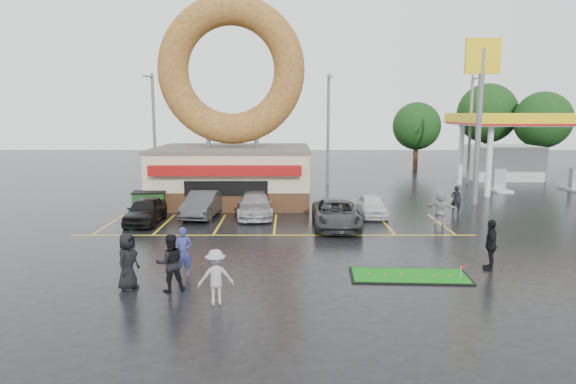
{
  "coord_description": "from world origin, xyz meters",
  "views": [
    {
      "loc": [
        0.68,
        -21.26,
        6.04
      ],
      "look_at": [
        0.7,
        3.16,
        2.2
      ],
      "focal_mm": 32.0,
      "sensor_mm": 36.0,
      "label": 1
    }
  ],
  "objects_px": {
    "car_silver": "(255,204)",
    "car_grey": "(336,214)",
    "car_dgrey": "(204,204)",
    "person_cameraman": "(491,245)",
    "streetlight_right": "(471,127)",
    "streetlight_mid": "(328,127)",
    "car_black": "(145,210)",
    "putting_green": "(409,276)",
    "donut_shop": "(232,135)",
    "person_blue": "(183,252)",
    "dumpster": "(149,204)",
    "streetlight_left": "(154,127)",
    "car_white": "(372,206)",
    "shell_sign": "(481,90)",
    "gas_station": "(523,140)"
  },
  "relations": [
    {
      "from": "streetlight_right",
      "to": "putting_green",
      "type": "height_order",
      "value": "streetlight_right"
    },
    {
      "from": "car_black",
      "to": "car_dgrey",
      "type": "distance_m",
      "value": 3.38
    },
    {
      "from": "person_blue",
      "to": "car_grey",
      "type": "bearing_deg",
      "value": 48.59
    },
    {
      "from": "streetlight_left",
      "to": "streetlight_mid",
      "type": "distance_m",
      "value": 14.04
    },
    {
      "from": "streetlight_right",
      "to": "dumpster",
      "type": "height_order",
      "value": "streetlight_right"
    },
    {
      "from": "shell_sign",
      "to": "car_dgrey",
      "type": "height_order",
      "value": "shell_sign"
    },
    {
      "from": "streetlight_right",
      "to": "car_white",
      "type": "relative_size",
      "value": 2.42
    },
    {
      "from": "person_cameraman",
      "to": "dumpster",
      "type": "xyz_separation_m",
      "value": [
        -15.99,
        10.7,
        -0.33
      ]
    },
    {
      "from": "streetlight_mid",
      "to": "gas_station",
      "type": "bearing_deg",
      "value": 0.08
    },
    {
      "from": "donut_shop",
      "to": "gas_station",
      "type": "relative_size",
      "value": 0.99
    },
    {
      "from": "shell_sign",
      "to": "car_silver",
      "type": "xyz_separation_m",
      "value": [
        -14.22,
        -4.0,
        -6.67
      ]
    },
    {
      "from": "streetlight_mid",
      "to": "person_cameraman",
      "type": "xyz_separation_m",
      "value": [
        4.49,
        -23.04,
        -3.8
      ]
    },
    {
      "from": "streetlight_left",
      "to": "streetlight_mid",
      "type": "xyz_separation_m",
      "value": [
        14.0,
        1.0,
        0.0
      ]
    },
    {
      "from": "car_silver",
      "to": "person_blue",
      "type": "height_order",
      "value": "person_blue"
    },
    {
      "from": "gas_station",
      "to": "shell_sign",
      "type": "distance_m",
      "value": 11.93
    },
    {
      "from": "car_black",
      "to": "dumpster",
      "type": "height_order",
      "value": "car_black"
    },
    {
      "from": "car_silver",
      "to": "car_grey",
      "type": "bearing_deg",
      "value": -37.35
    },
    {
      "from": "shell_sign",
      "to": "streetlight_left",
      "type": "relative_size",
      "value": 1.18
    },
    {
      "from": "donut_shop",
      "to": "car_dgrey",
      "type": "distance_m",
      "value": 6.39
    },
    {
      "from": "dumpster",
      "to": "putting_green",
      "type": "distance_m",
      "value": 17.2
    },
    {
      "from": "car_black",
      "to": "car_silver",
      "type": "xyz_separation_m",
      "value": [
        5.85,
        1.87,
        -0.01
      ]
    },
    {
      "from": "streetlight_right",
      "to": "car_dgrey",
      "type": "xyz_separation_m",
      "value": [
        -20.19,
        -14.01,
        -4.03
      ]
    },
    {
      "from": "streetlight_left",
      "to": "person_blue",
      "type": "xyz_separation_m",
      "value": [
        6.81,
        -22.72,
        -3.88
      ]
    },
    {
      "from": "streetlight_right",
      "to": "dumpster",
      "type": "xyz_separation_m",
      "value": [
        -23.5,
        -13.34,
        -4.13
      ]
    },
    {
      "from": "donut_shop",
      "to": "car_black",
      "type": "distance_m",
      "value": 8.79
    },
    {
      "from": "streetlight_mid",
      "to": "person_blue",
      "type": "bearing_deg",
      "value": -106.86
    },
    {
      "from": "streetlight_mid",
      "to": "donut_shop",
      "type": "bearing_deg",
      "value": -131.38
    },
    {
      "from": "streetlight_mid",
      "to": "car_black",
      "type": "relative_size",
      "value": 2.14
    },
    {
      "from": "gas_station",
      "to": "shell_sign",
      "type": "relative_size",
      "value": 1.29
    },
    {
      "from": "streetlight_left",
      "to": "streetlight_right",
      "type": "relative_size",
      "value": 1.0
    },
    {
      "from": "car_grey",
      "to": "gas_station",
      "type": "bearing_deg",
      "value": 44.13
    },
    {
      "from": "dumpster",
      "to": "putting_green",
      "type": "xyz_separation_m",
      "value": [
        12.69,
        -11.61,
        -0.62
      ]
    },
    {
      "from": "person_blue",
      "to": "person_cameraman",
      "type": "relative_size",
      "value": 0.92
    },
    {
      "from": "car_white",
      "to": "dumpster",
      "type": "relative_size",
      "value": 2.07
    },
    {
      "from": "car_dgrey",
      "to": "person_cameraman",
      "type": "bearing_deg",
      "value": -31.55
    },
    {
      "from": "car_black",
      "to": "person_cameraman",
      "type": "distance_m",
      "value": 17.61
    },
    {
      "from": "streetlight_right",
      "to": "car_silver",
      "type": "bearing_deg",
      "value": -141.05
    },
    {
      "from": "streetlight_mid",
      "to": "person_cameraman",
      "type": "height_order",
      "value": "streetlight_mid"
    },
    {
      "from": "person_cameraman",
      "to": "car_dgrey",
      "type": "bearing_deg",
      "value": -113.43
    },
    {
      "from": "car_silver",
      "to": "shell_sign",
      "type": "bearing_deg",
      "value": 12.03
    },
    {
      "from": "donut_shop",
      "to": "person_blue",
      "type": "relative_size",
      "value": 7.48
    },
    {
      "from": "streetlight_left",
      "to": "car_black",
      "type": "relative_size",
      "value": 2.14
    },
    {
      "from": "donut_shop",
      "to": "car_white",
      "type": "xyz_separation_m",
      "value": [
        8.56,
        -4.97,
        -3.83
      ]
    },
    {
      "from": "putting_green",
      "to": "donut_shop",
      "type": "bearing_deg",
      "value": 117.09
    },
    {
      "from": "gas_station",
      "to": "putting_green",
      "type": "relative_size",
      "value": 3.07
    },
    {
      "from": "car_white",
      "to": "person_blue",
      "type": "distance_m",
      "value": 13.91
    },
    {
      "from": "streetlight_mid",
      "to": "car_black",
      "type": "distance_m",
      "value": 18.91
    },
    {
      "from": "person_blue",
      "to": "shell_sign",
      "type": "bearing_deg",
      "value": 40.21
    },
    {
      "from": "car_black",
      "to": "putting_green",
      "type": "bearing_deg",
      "value": -37.3
    },
    {
      "from": "shell_sign",
      "to": "person_blue",
      "type": "xyz_separation_m",
      "value": [
        -16.19,
        -14.81,
        -6.48
      ]
    }
  ]
}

